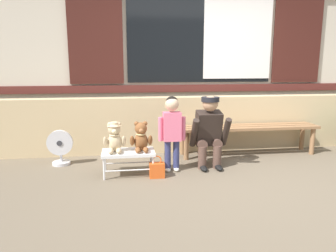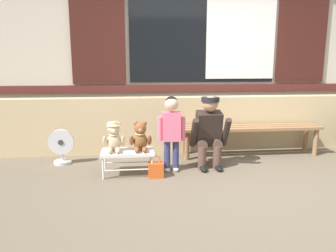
# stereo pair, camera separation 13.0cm
# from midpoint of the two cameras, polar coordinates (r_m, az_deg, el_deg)

# --- Properties ---
(ground_plane) EXTENTS (60.00, 60.00, 0.00)m
(ground_plane) POSITION_cam_midpoint_polar(r_m,az_deg,el_deg) (3.87, 12.82, -9.64)
(ground_plane) COLOR brown
(brick_low_wall) EXTENTS (7.28, 0.25, 0.85)m
(brick_low_wall) POSITION_cam_midpoint_polar(r_m,az_deg,el_deg) (5.08, 7.78, 0.45)
(brick_low_wall) COLOR tan
(brick_low_wall) RESTS_ON ground
(shop_facade) EXTENTS (7.43, 0.26, 3.24)m
(shop_facade) POSITION_cam_midpoint_polar(r_m,az_deg,el_deg) (5.50, 6.81, 13.99)
(shop_facade) COLOR beige
(shop_facade) RESTS_ON ground
(wooden_bench_long) EXTENTS (2.10, 0.40, 0.44)m
(wooden_bench_long) POSITION_cam_midpoint_polar(r_m,az_deg,el_deg) (4.91, 15.14, -0.80)
(wooden_bench_long) COLOR #8E6642
(wooden_bench_long) RESTS_ON ground
(small_display_bench) EXTENTS (0.64, 0.36, 0.30)m
(small_display_bench) POSITION_cam_midpoint_polar(r_m,az_deg,el_deg) (3.96, -6.29, -4.89)
(small_display_bench) COLOR silver
(small_display_bench) RESTS_ON ground
(teddy_bear_with_hat) EXTENTS (0.28, 0.27, 0.36)m
(teddy_bear_with_hat) POSITION_cam_midpoint_polar(r_m,az_deg,el_deg) (3.91, -8.69, -2.02)
(teddy_bear_with_hat) COLOR #CCB289
(teddy_bear_with_hat) RESTS_ON small_display_bench
(teddy_bear_plain) EXTENTS (0.28, 0.26, 0.36)m
(teddy_bear_plain) POSITION_cam_midpoint_polar(r_m,az_deg,el_deg) (3.91, -4.00, -2.05)
(teddy_bear_plain) COLOR brown
(teddy_bear_plain) RESTS_ON small_display_bench
(child_standing) EXTENTS (0.35, 0.18, 0.96)m
(child_standing) POSITION_cam_midpoint_polar(r_m,az_deg,el_deg) (3.98, 1.56, 0.09)
(child_standing) COLOR navy
(child_standing) RESTS_ON ground
(adult_crouching) EXTENTS (0.50, 0.49, 0.95)m
(adult_crouching) POSITION_cam_midpoint_polar(r_m,az_deg,el_deg) (4.21, 8.30, -0.97)
(adult_crouching) COLOR brown
(adult_crouching) RESTS_ON ground
(handbag_on_ground) EXTENTS (0.18, 0.11, 0.27)m
(handbag_on_ground) POSITION_cam_midpoint_polar(r_m,az_deg,el_deg) (3.88, -1.22, -7.79)
(handbag_on_ground) COLOR #DB561E
(handbag_on_ground) RESTS_ON ground
(floor_fan) EXTENTS (0.34, 0.24, 0.48)m
(floor_fan) POSITION_cam_midpoint_polar(r_m,az_deg,el_deg) (4.56, -17.70, -3.57)
(floor_fan) COLOR silver
(floor_fan) RESTS_ON ground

